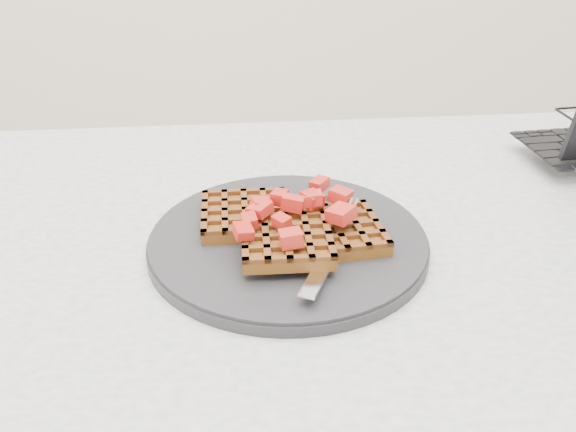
# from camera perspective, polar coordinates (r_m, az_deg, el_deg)

# --- Properties ---
(table) EXTENTS (1.20, 0.80, 0.75)m
(table) POSITION_cam_1_polar(r_m,az_deg,el_deg) (0.77, 8.79, -10.34)
(table) COLOR silver
(table) RESTS_ON ground
(plate) EXTENTS (0.30, 0.30, 0.02)m
(plate) POSITION_cam_1_polar(r_m,az_deg,el_deg) (0.70, -0.00, -2.29)
(plate) COLOR black
(plate) RESTS_ON table
(waffles) EXTENTS (0.20, 0.17, 0.03)m
(waffles) POSITION_cam_1_polar(r_m,az_deg,el_deg) (0.68, 0.04, -1.08)
(waffles) COLOR brown
(waffles) RESTS_ON plate
(strawberry_pile) EXTENTS (0.15, 0.15, 0.02)m
(strawberry_pile) POSITION_cam_1_polar(r_m,az_deg,el_deg) (0.68, 0.00, 1.04)
(strawberry_pile) COLOR maroon
(strawberry_pile) RESTS_ON waffles
(fork) EXTENTS (0.09, 0.18, 0.02)m
(fork) POSITION_cam_1_polar(r_m,az_deg,el_deg) (0.66, 3.98, -2.73)
(fork) COLOR silver
(fork) RESTS_ON plate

